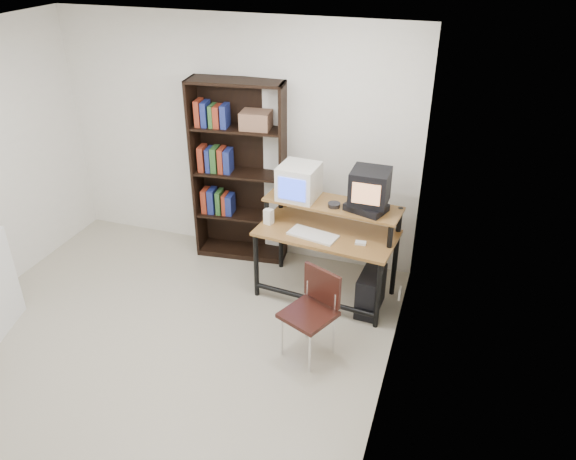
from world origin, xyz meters
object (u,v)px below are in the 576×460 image
(crt_tv, at_px, (370,187))
(school_chair, at_px, (313,305))
(computer_desk, at_px, (328,233))
(crt_monitor, at_px, (299,182))
(bookshelf, at_px, (240,170))
(pc_tower, at_px, (371,291))

(crt_tv, relative_size, school_chair, 0.44)
(school_chair, bearing_deg, crt_tv, 100.06)
(computer_desk, xyz_separation_m, crt_tv, (0.36, 0.09, 0.51))
(school_chair, bearing_deg, crt_monitor, 138.20)
(bookshelf, bearing_deg, crt_monitor, -31.51)
(computer_desk, height_order, pc_tower, computer_desk)
(computer_desk, xyz_separation_m, crt_monitor, (-0.34, 0.13, 0.44))
(crt_monitor, bearing_deg, pc_tower, -13.45)
(pc_tower, bearing_deg, bookshelf, 162.32)
(computer_desk, height_order, crt_monitor, crt_monitor)
(pc_tower, xyz_separation_m, bookshelf, (-1.60, 0.63, 0.80))
(computer_desk, height_order, school_chair, computer_desk)
(school_chair, bearing_deg, pc_tower, 88.39)
(computer_desk, xyz_separation_m, pc_tower, (0.48, -0.13, -0.49))
(computer_desk, xyz_separation_m, school_chair, (0.12, -0.89, -0.21))
(computer_desk, height_order, bookshelf, bookshelf)
(crt_tv, xyz_separation_m, pc_tower, (0.12, -0.22, -1.00))
(crt_monitor, bearing_deg, bookshelf, 158.81)
(computer_desk, bearing_deg, crt_monitor, 164.32)
(pc_tower, bearing_deg, crt_monitor, 166.19)
(school_chair, xyz_separation_m, bookshelf, (-1.24, 1.39, 0.53))
(crt_monitor, height_order, pc_tower, crt_monitor)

